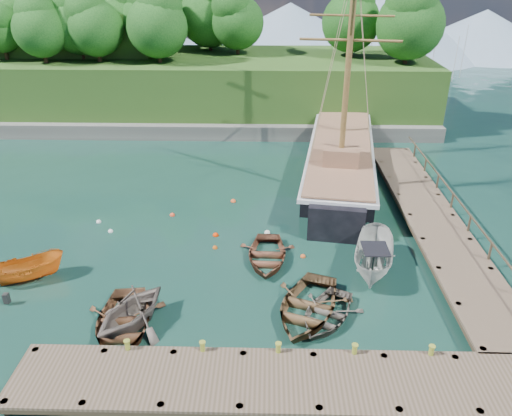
{
  "coord_description": "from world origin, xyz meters",
  "views": [
    {
      "loc": [
        1.5,
        -20.22,
        14.54
      ],
      "look_at": [
        0.87,
        4.82,
        2.0
      ],
      "focal_mm": 35.0,
      "sensor_mm": 36.0,
      "label": 1
    }
  ],
  "objects_px": {
    "cabin_boat_white": "(373,272)",
    "rowboat_3": "(326,319)",
    "rowboat_4": "(266,261)",
    "rowboat_0": "(123,331)",
    "motorboat_orange": "(29,280)",
    "rowboat_2": "(306,314)",
    "schooner": "(340,164)",
    "rowboat_1": "(133,326)"
  },
  "relations": [
    {
      "from": "cabin_boat_white",
      "to": "rowboat_3",
      "type": "bearing_deg",
      "value": -111.93
    },
    {
      "from": "rowboat_0",
      "to": "motorboat_orange",
      "type": "bearing_deg",
      "value": 140.5
    },
    {
      "from": "rowboat_1",
      "to": "rowboat_2",
      "type": "height_order",
      "value": "rowboat_1"
    },
    {
      "from": "rowboat_2",
      "to": "motorboat_orange",
      "type": "relative_size",
      "value": 1.38
    },
    {
      "from": "rowboat_0",
      "to": "rowboat_2",
      "type": "relative_size",
      "value": 0.96
    },
    {
      "from": "rowboat_2",
      "to": "motorboat_orange",
      "type": "height_order",
      "value": "motorboat_orange"
    },
    {
      "from": "rowboat_2",
      "to": "rowboat_1",
      "type": "bearing_deg",
      "value": -152.63
    },
    {
      "from": "rowboat_0",
      "to": "rowboat_4",
      "type": "relative_size",
      "value": 1.14
    },
    {
      "from": "rowboat_1",
      "to": "rowboat_2",
      "type": "relative_size",
      "value": 0.77
    },
    {
      "from": "rowboat_1",
      "to": "rowboat_2",
      "type": "xyz_separation_m",
      "value": [
        7.72,
        1.02,
        0.0
      ]
    },
    {
      "from": "cabin_boat_white",
      "to": "rowboat_2",
      "type": "bearing_deg",
      "value": -121.86
    },
    {
      "from": "cabin_boat_white",
      "to": "schooner",
      "type": "distance_m",
      "value": 12.68
    },
    {
      "from": "cabin_boat_white",
      "to": "rowboat_0",
      "type": "bearing_deg",
      "value": -143.2
    },
    {
      "from": "motorboat_orange",
      "to": "cabin_boat_white",
      "type": "relative_size",
      "value": 0.72
    },
    {
      "from": "rowboat_2",
      "to": "schooner",
      "type": "bearing_deg",
      "value": 97.7
    },
    {
      "from": "cabin_boat_white",
      "to": "schooner",
      "type": "bearing_deg",
      "value": 105.21
    },
    {
      "from": "rowboat_2",
      "to": "rowboat_4",
      "type": "xyz_separation_m",
      "value": [
        -1.86,
        4.47,
        0.0
      ]
    },
    {
      "from": "schooner",
      "to": "rowboat_4",
      "type": "bearing_deg",
      "value": -106.12
    },
    {
      "from": "rowboat_3",
      "to": "rowboat_2",
      "type": "bearing_deg",
      "value": -174.4
    },
    {
      "from": "rowboat_1",
      "to": "rowboat_4",
      "type": "xyz_separation_m",
      "value": [
        5.86,
        5.49,
        0.0
      ]
    },
    {
      "from": "schooner",
      "to": "rowboat_3",
      "type": "bearing_deg",
      "value": -90.64
    },
    {
      "from": "rowboat_0",
      "to": "cabin_boat_white",
      "type": "relative_size",
      "value": 0.95
    },
    {
      "from": "rowboat_3",
      "to": "cabin_boat_white",
      "type": "relative_size",
      "value": 0.75
    },
    {
      "from": "rowboat_3",
      "to": "motorboat_orange",
      "type": "relative_size",
      "value": 1.05
    },
    {
      "from": "rowboat_1",
      "to": "schooner",
      "type": "distance_m",
      "value": 20.51
    },
    {
      "from": "rowboat_1",
      "to": "schooner",
      "type": "xyz_separation_m",
      "value": [
        11.19,
        17.16,
        1.04
      ]
    },
    {
      "from": "rowboat_0",
      "to": "motorboat_orange",
      "type": "distance_m",
      "value": 6.89
    },
    {
      "from": "schooner",
      "to": "rowboat_2",
      "type": "bearing_deg",
      "value": -93.71
    },
    {
      "from": "rowboat_3",
      "to": "cabin_boat_white",
      "type": "bearing_deg",
      "value": 80.69
    },
    {
      "from": "motorboat_orange",
      "to": "schooner",
      "type": "height_order",
      "value": "schooner"
    },
    {
      "from": "rowboat_4",
      "to": "cabin_boat_white",
      "type": "xyz_separation_m",
      "value": [
        5.51,
        -0.97,
        0.0
      ]
    },
    {
      "from": "rowboat_0",
      "to": "motorboat_orange",
      "type": "relative_size",
      "value": 1.32
    },
    {
      "from": "rowboat_0",
      "to": "rowboat_4",
      "type": "height_order",
      "value": "rowboat_0"
    },
    {
      "from": "rowboat_0",
      "to": "rowboat_4",
      "type": "distance_m",
      "value": 8.51
    },
    {
      "from": "motorboat_orange",
      "to": "cabin_boat_white",
      "type": "height_order",
      "value": "cabin_boat_white"
    },
    {
      "from": "rowboat_4",
      "to": "cabin_boat_white",
      "type": "height_order",
      "value": "cabin_boat_white"
    },
    {
      "from": "rowboat_4",
      "to": "schooner",
      "type": "xyz_separation_m",
      "value": [
        5.33,
        11.67,
        1.04
      ]
    },
    {
      "from": "rowboat_4",
      "to": "cabin_boat_white",
      "type": "distance_m",
      "value": 5.6
    },
    {
      "from": "rowboat_3",
      "to": "motorboat_orange",
      "type": "distance_m",
      "value": 14.97
    },
    {
      "from": "rowboat_2",
      "to": "rowboat_3",
      "type": "bearing_deg",
      "value": -1.54
    },
    {
      "from": "rowboat_4",
      "to": "schooner",
      "type": "distance_m",
      "value": 12.87
    },
    {
      "from": "rowboat_0",
      "to": "cabin_boat_white",
      "type": "distance_m",
      "value": 12.7
    }
  ]
}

